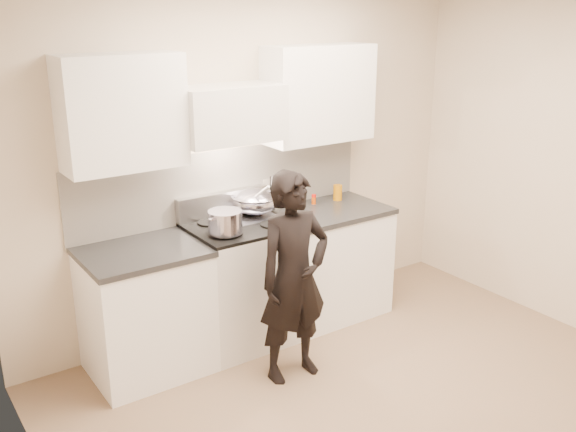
% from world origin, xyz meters
% --- Properties ---
extents(ground_plane, '(4.00, 4.00, 0.00)m').
position_xyz_m(ground_plane, '(0.00, 0.00, 0.00)').
color(ground_plane, '#7F624A').
extents(room_shell, '(4.04, 3.54, 2.70)m').
position_xyz_m(room_shell, '(-0.06, 0.37, 1.60)').
color(room_shell, beige).
rests_on(room_shell, ground).
extents(stove, '(0.76, 0.65, 0.96)m').
position_xyz_m(stove, '(-0.30, 1.42, 0.47)').
color(stove, silver).
rests_on(stove, ground).
extents(counter_right, '(0.92, 0.67, 0.92)m').
position_xyz_m(counter_right, '(0.53, 1.43, 0.46)').
color(counter_right, white).
rests_on(counter_right, ground).
extents(counter_left, '(0.82, 0.67, 0.92)m').
position_xyz_m(counter_left, '(-1.08, 1.43, 0.46)').
color(counter_left, white).
rests_on(counter_left, ground).
extents(wok, '(0.37, 0.45, 0.29)m').
position_xyz_m(wok, '(-0.10, 1.54, 1.06)').
color(wok, silver).
rests_on(wok, stove).
extents(stock_pot, '(0.33, 0.32, 0.16)m').
position_xyz_m(stock_pot, '(-0.50, 1.30, 1.04)').
color(stock_pot, silver).
rests_on(stock_pot, stove).
extents(utensil_crock, '(0.10, 0.10, 0.27)m').
position_xyz_m(utensil_crock, '(0.15, 1.66, 1.00)').
color(utensil_crock, '#B7B7B7').
rests_on(utensil_crock, counter_right).
extents(spice_jar, '(0.04, 0.04, 0.08)m').
position_xyz_m(spice_jar, '(0.50, 1.59, 0.96)').
color(spice_jar, '#C24105').
rests_on(spice_jar, counter_right).
extents(oil_glass, '(0.07, 0.07, 0.13)m').
position_xyz_m(oil_glass, '(0.74, 1.57, 0.99)').
color(oil_glass, '#C17305').
rests_on(oil_glass, counter_right).
extents(person, '(0.55, 0.37, 1.48)m').
position_xyz_m(person, '(-0.27, 0.79, 0.74)').
color(person, black).
rests_on(person, ground).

